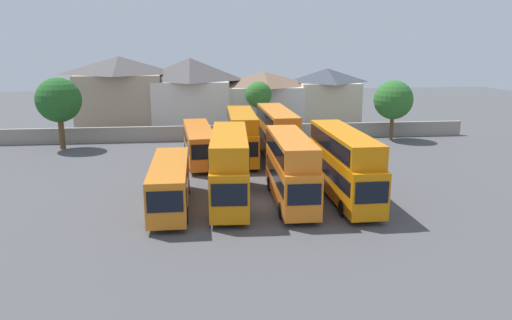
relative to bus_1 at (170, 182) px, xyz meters
The scene contains 16 objects.
ground 19.55m from the bus_1, 70.78° to the left, with size 140.00×140.00×0.00m, color #4C4C4F.
depot_boundary_wall 24.91m from the bus_1, 75.09° to the left, with size 56.00×0.50×1.80m, color gray.
bus_1 is the anchor object (origin of this frame).
bus_2 4.41m from the bus_1, 11.18° to the left, with size 3.20×11.02×5.09m.
bus_3 8.61m from the bus_1, ahead, with size 2.63×10.17×4.88m.
bus_4 12.67m from the bus_1, ahead, with size 2.62×11.80×5.03m.
bus_5 14.05m from the bus_1, 81.94° to the left, with size 3.32×11.94×3.29m.
bus_6 15.30m from the bus_1, 66.11° to the left, with size 2.76×10.76×4.72m.
bus_7 16.87m from the bus_1, 54.91° to the left, with size 2.75×11.91×4.91m.
house_terrace_left 33.36m from the bus_1, 104.17° to the left, with size 11.16×7.62×9.64m.
house_terrace_centre 32.34m from the bus_1, 88.34° to the left, with size 10.27×8.12×9.39m.
house_terrace_right 33.96m from the bus_1, 71.48° to the left, with size 10.50×6.47×7.53m.
house_terrace_far_right 38.17m from the bus_1, 59.25° to the left, with size 8.40×7.29×7.91m.
tree_left_of_lot 33.27m from the bus_1, 41.72° to the left, with size 4.57×4.57×7.07m.
tree_behind_wall 28.32m from the bus_1, 70.66° to the left, with size 3.24×3.24×6.72m.
tree_right_of_lot 24.91m from the bus_1, 121.39° to the left, with size 4.77×4.77×7.75m.
Camera 1 is at (-4.05, -33.19, 11.31)m, focal length 34.07 mm.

